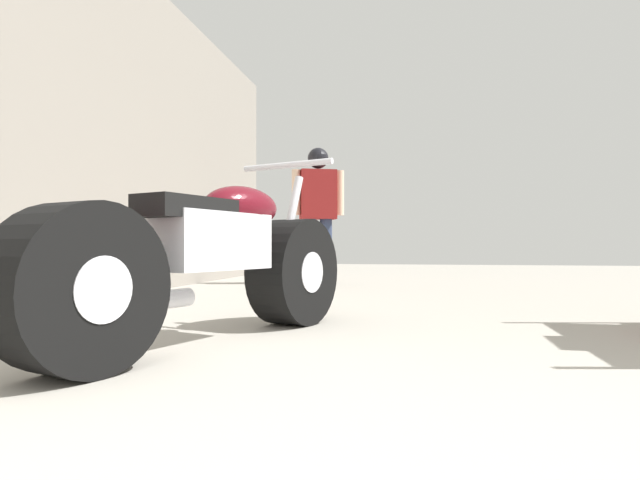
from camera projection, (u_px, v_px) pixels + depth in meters
ground_plane at (404, 305)px, 4.10m from camera, size 18.66×18.66×0.00m
garage_partition_left at (104, 119)px, 4.60m from camera, size 0.08×8.55×3.16m
motorcycle_maroon_cruiser at (208, 262)px, 2.43m from camera, size 0.94×1.98×0.94m
mechanic_in_blue at (318, 202)px, 6.49m from camera, size 0.65×0.38×1.69m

